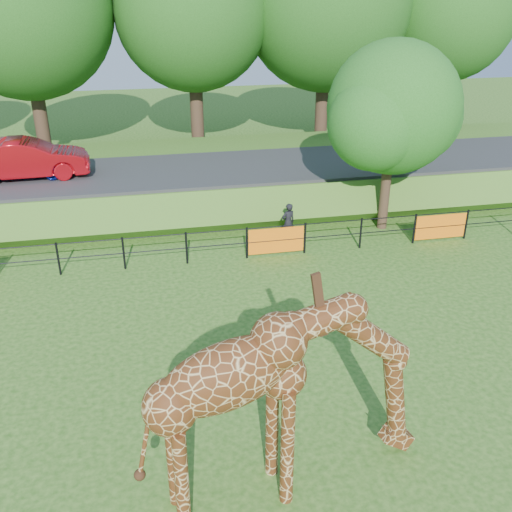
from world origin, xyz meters
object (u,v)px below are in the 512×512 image
object	(u,v)px
giraffe	(289,401)
car_blue	(23,161)
tree_east	(395,113)
visitor	(288,222)
car_red	(27,159)

from	to	relation	value
giraffe	car_blue	distance (m)	17.25
tree_east	visitor	bearing A→B (deg)	-172.54
visitor	car_red	bearing A→B (deg)	-45.64
car_blue	tree_east	distance (m)	14.33
car_red	tree_east	xyz separation A→B (m)	(13.13, -4.46, 2.10)
giraffe	car_blue	xyz separation A→B (m)	(-6.61, 15.94, 0.18)
giraffe	tree_east	xyz separation A→B (m)	(6.72, 11.20, 2.41)
car_blue	car_red	bearing A→B (deg)	-135.10
car_red	tree_east	bearing A→B (deg)	-111.64
visitor	giraffe	bearing A→B (deg)	57.80
visitor	tree_east	world-z (taller)	tree_east
car_blue	tree_east	world-z (taller)	tree_east
visitor	car_blue	bearing A→B (deg)	-46.37
car_red	visitor	distance (m)	10.60
car_blue	visitor	world-z (taller)	car_blue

